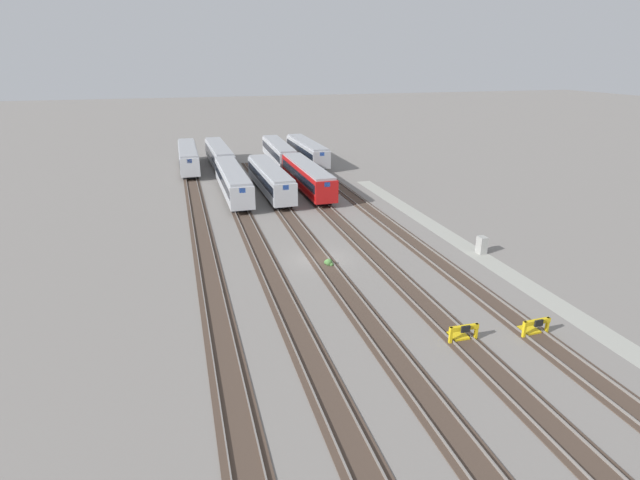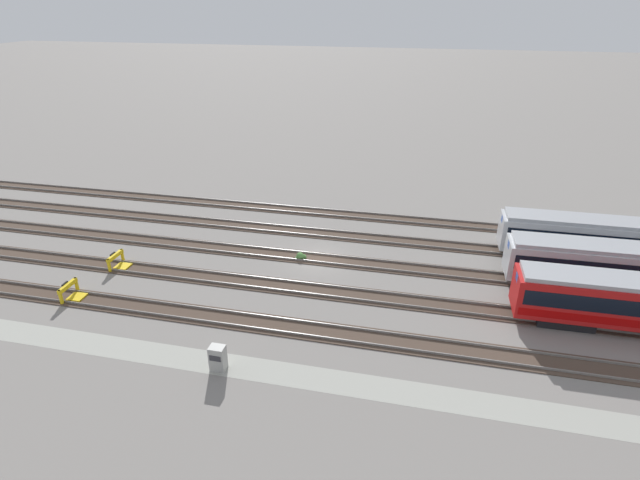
% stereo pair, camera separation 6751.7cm
% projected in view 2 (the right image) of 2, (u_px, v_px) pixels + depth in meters
% --- Properties ---
extents(ground_plane, '(400.00, 400.00, 0.00)m').
position_uv_depth(ground_plane, '(319.00, 259.00, 41.78)').
color(ground_plane, gray).
extents(service_walkway, '(54.00, 2.00, 0.01)m').
position_uv_depth(service_walkway, '(264.00, 371.00, 29.27)').
color(service_walkway, '#9E9E93').
rests_on(service_walkway, ground).
extents(rail_track_nearest, '(90.00, 2.23, 0.21)m').
position_uv_depth(rail_track_nearest, '(286.00, 327.00, 33.14)').
color(rail_track_nearest, '#47382D').
rests_on(rail_track_nearest, ground).
extents(rail_track_near_inner, '(90.00, 2.23, 0.21)m').
position_uv_depth(rail_track_near_inner, '(304.00, 289.00, 37.45)').
color(rail_track_near_inner, '#47382D').
rests_on(rail_track_near_inner, ground).
extents(rail_track_middle, '(90.00, 2.24, 0.21)m').
position_uv_depth(rail_track_middle, '(319.00, 259.00, 41.76)').
color(rail_track_middle, '#47382D').
rests_on(rail_track_middle, ground).
extents(rail_track_far_inner, '(90.00, 2.23, 0.21)m').
position_uv_depth(rail_track_far_inner, '(331.00, 234.00, 46.07)').
color(rail_track_far_inner, '#47382D').
rests_on(rail_track_far_inner, ground).
extents(rail_track_farthest, '(90.00, 2.23, 0.21)m').
position_uv_depth(rail_track_farthest, '(340.00, 214.00, 50.39)').
color(rail_track_farthest, '#47382D').
rests_on(rail_track_farthest, ground).
extents(subway_car_front_row_left_inner, '(18.05, 3.17, 3.70)m').
position_uv_depth(subway_car_front_row_left_inner, '(636.00, 268.00, 36.22)').
color(subway_car_front_row_left_inner, '#B7BABF').
rests_on(subway_car_front_row_left_inner, ground).
extents(subway_car_back_row_leftmost, '(18.02, 2.97, 3.70)m').
position_uv_depth(subway_car_back_row_leftmost, '(616.00, 240.00, 40.49)').
color(subway_car_back_row_leftmost, '#B7BABF').
rests_on(subway_car_back_row_leftmost, ground).
extents(bumper_stop_nearest_track, '(1.37, 2.01, 1.22)m').
position_uv_depth(bumper_stop_nearest_track, '(72.00, 292.00, 36.15)').
color(bumper_stop_nearest_track, gold).
rests_on(bumper_stop_nearest_track, ground).
extents(bumper_stop_near_inner_track, '(1.35, 2.00, 1.22)m').
position_uv_depth(bumper_stop_near_inner_track, '(119.00, 262.00, 40.33)').
color(bumper_stop_near_inner_track, gold).
rests_on(bumper_stop_near_inner_track, ground).
extents(electrical_cabinet, '(0.90, 0.73, 1.60)m').
position_uv_depth(electrical_cabinet, '(218.00, 358.00, 29.07)').
color(electrical_cabinet, '#9E9E99').
rests_on(electrical_cabinet, ground).
extents(weed_clump, '(0.92, 0.70, 0.64)m').
position_uv_depth(weed_clump, '(301.00, 257.00, 41.69)').
color(weed_clump, '#4C7F3D').
rests_on(weed_clump, ground).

